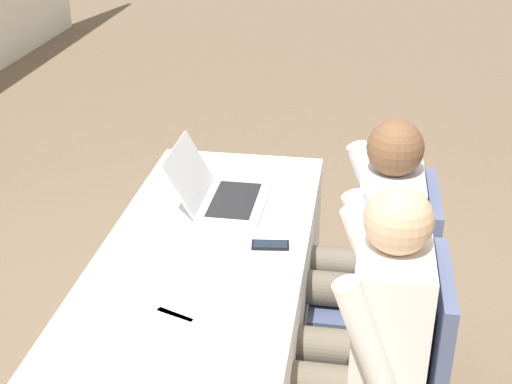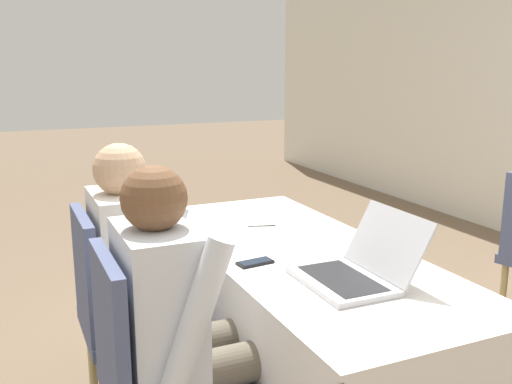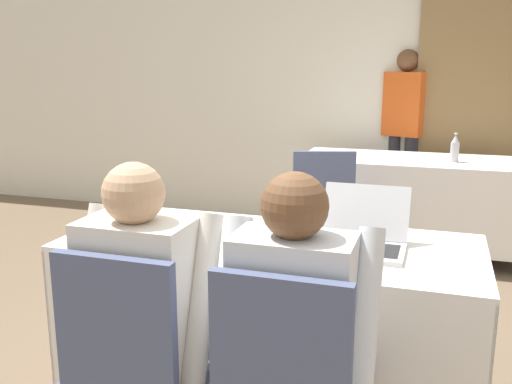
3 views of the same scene
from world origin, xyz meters
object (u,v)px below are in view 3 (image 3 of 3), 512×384
laptop (360,238)px  cell_phone (273,259)px  person_checkered_shirt (151,304)px  chair_near_left (138,361)px  water_bottle (455,149)px  person_white_shirt (299,325)px  chair_far_spare (322,208)px  person_red_shirt (404,128)px

laptop → cell_phone: laptop is taller
person_checkered_shirt → cell_phone: bearing=-135.7°
cell_phone → chair_near_left: chair_near_left is taller
water_bottle → person_white_shirt: person_white_shirt is taller
person_white_shirt → chair_near_left: bearing=11.3°
laptop → person_checkered_shirt: size_ratio=0.31×
person_checkered_shirt → person_white_shirt: bearing=-180.0°
cell_phone → person_white_shirt: size_ratio=0.12×
chair_near_left → cell_phone: bearing=-127.9°
water_bottle → laptop: bearing=-99.8°
cell_phone → water_bottle: (0.68, 2.49, 0.09)m
cell_phone → water_bottle: size_ratio=0.64×
laptop → cell_phone: 0.38m
cell_phone → chair_near_left: bearing=-134.7°
chair_near_left → chair_far_spare: same height
person_checkered_shirt → person_red_shirt: person_red_shirt is taller
laptop → person_red_shirt: (-0.03, 2.97, 0.11)m
chair_near_left → person_checkered_shirt: 0.19m
chair_far_spare → cell_phone: bearing=79.2°
water_bottle → person_red_shirt: bearing=120.2°
water_bottle → person_checkered_shirt: bearing=-109.9°
laptop → cell_phone: size_ratio=2.60×
cell_phone → chair_far_spare: (-0.16, 1.77, -0.25)m
laptop → person_checkered_shirt: person_checkered_shirt is taller
chair_near_left → person_white_shirt: person_white_shirt is taller
chair_near_left → chair_far_spare: size_ratio=1.00×
chair_far_spare → person_checkered_shirt: bearing=69.1°
water_bottle → chair_near_left: bearing=-109.2°
cell_phone → laptop: bearing=31.9°
person_checkered_shirt → person_red_shirt: (0.61, 3.54, 0.24)m
laptop → chair_far_spare: laptop is taller
person_checkered_shirt → chair_far_spare: bearing=-94.7°
cell_phone → person_red_shirt: person_red_shirt is taller
laptop → person_white_shirt: size_ratio=0.31×
water_bottle → chair_near_left: water_bottle is taller
laptop → cell_phone: bearing=-140.9°
laptop → chair_far_spare: (-0.46, 1.53, -0.29)m
person_checkered_shirt → person_red_shirt: 3.60m
person_checkered_shirt → person_white_shirt: size_ratio=1.00×
laptop → water_bottle: bearing=80.6°
person_checkered_shirt → water_bottle: bearing=-109.9°
person_white_shirt → water_bottle: bearing=-100.0°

